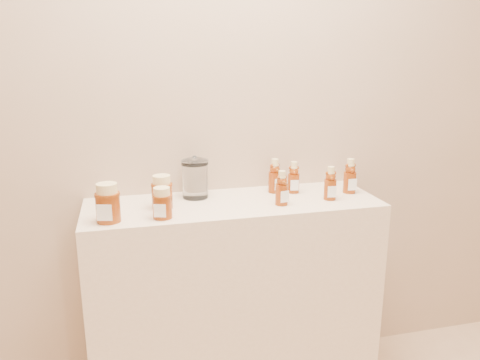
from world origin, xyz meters
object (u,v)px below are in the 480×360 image
object	(u,v)px
bear_bottle_front_left	(282,186)
glass_canister	(195,177)
honey_jar_left	(108,203)
display_table	(234,301)
bear_bottle_back_left	(275,174)

from	to	relation	value
bear_bottle_front_left	glass_canister	world-z (taller)	glass_canister
bear_bottle_front_left	honey_jar_left	distance (m)	0.67
display_table	bear_bottle_back_left	world-z (taller)	bear_bottle_back_left
display_table	glass_canister	xyz separation A→B (m)	(-0.14, 0.10, 0.54)
display_table	glass_canister	bearing A→B (deg)	144.04
bear_bottle_back_left	bear_bottle_front_left	distance (m)	0.18
honey_jar_left	glass_canister	xyz separation A→B (m)	(0.35, 0.22, 0.02)
honey_jar_left	glass_canister	distance (m)	0.41
glass_canister	bear_bottle_front_left	bearing A→B (deg)	-29.60
display_table	honey_jar_left	xyz separation A→B (m)	(-0.49, -0.11, 0.52)
honey_jar_left	bear_bottle_back_left	bearing A→B (deg)	32.93
bear_bottle_back_left	glass_canister	bearing A→B (deg)	159.64
bear_bottle_back_left	bear_bottle_front_left	size ratio (longest dim) A/B	1.07
display_table	honey_jar_left	bearing A→B (deg)	-166.84
display_table	honey_jar_left	size ratio (longest dim) A/B	8.43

